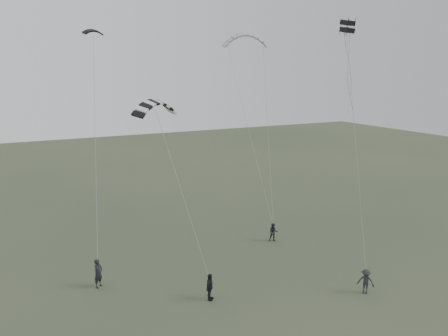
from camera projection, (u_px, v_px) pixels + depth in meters
name	position (u px, v px, depth m)	size (l,w,h in m)	color
ground	(248.00, 293.00, 26.28)	(140.00, 140.00, 0.00)	#37442C
flyer_left	(98.00, 273.00, 26.90)	(0.66, 0.43, 1.82)	black
flyer_right	(273.00, 232.00, 34.24)	(0.72, 0.56, 1.47)	#242429
flyer_center	(210.00, 287.00, 25.37)	(0.96, 0.40, 1.63)	black
flyer_far	(366.00, 281.00, 26.15)	(1.00, 0.57, 1.55)	#27262B
kite_dark_small	(93.00, 31.00, 30.94)	(1.45, 0.43, 0.49)	black
kite_pale_large	(245.00, 35.00, 37.71)	(3.92, 0.88, 1.61)	#ABADB0
kite_striped	(155.00, 102.00, 26.17)	(3.17, 0.79, 1.23)	black
kite_box	(347.00, 26.00, 27.54)	(0.68, 0.68, 0.73)	black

